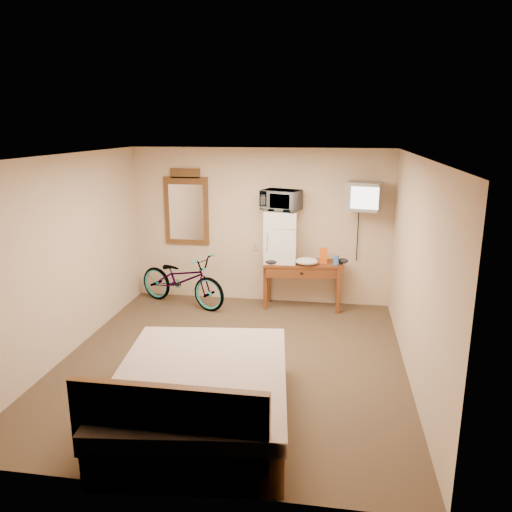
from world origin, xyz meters
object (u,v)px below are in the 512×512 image
(microwave, at_px, (281,200))
(bicycle, at_px, (182,279))
(desk, at_px, (302,271))
(crt_television, at_px, (364,196))
(blue_cup, at_px, (336,260))
(mini_fridge, at_px, (281,236))
(wall_mirror, at_px, (186,208))
(bed, at_px, (199,396))

(microwave, height_order, bicycle, microwave)
(desk, relative_size, crt_television, 2.03)
(blue_cup, xyz_separation_m, bicycle, (-2.44, -0.12, -0.39))
(desk, xyz_separation_m, mini_fridge, (-0.36, 0.04, 0.54))
(desk, height_order, blue_cup, blue_cup)
(blue_cup, bearing_deg, mini_fridge, 175.00)
(crt_television, relative_size, wall_mirror, 0.51)
(desk, distance_m, bed, 3.47)
(bicycle, bearing_deg, wall_mirror, 23.46)
(desk, distance_m, mini_fridge, 0.65)
(blue_cup, xyz_separation_m, bed, (-1.29, -3.33, -0.53))
(mini_fridge, relative_size, blue_cup, 5.65)
(microwave, bearing_deg, wall_mirror, -169.46)
(bicycle, bearing_deg, bed, -138.50)
(crt_television, bearing_deg, wall_mirror, 174.91)
(crt_television, distance_m, bed, 4.07)
(desk, xyz_separation_m, wall_mirror, (-1.94, 0.27, 0.90))
(microwave, distance_m, blue_cup, 1.25)
(blue_cup, bearing_deg, bed, -111.09)
(mini_fridge, relative_size, bicycle, 0.50)
(wall_mirror, relative_size, bed, 0.53)
(microwave, height_order, bed, microwave)
(microwave, xyz_separation_m, blue_cup, (0.87, -0.08, -0.90))
(microwave, relative_size, wall_mirror, 0.46)
(wall_mirror, bearing_deg, microwave, -8.35)
(microwave, relative_size, bed, 0.24)
(microwave, bearing_deg, crt_television, 18.00)
(mini_fridge, xyz_separation_m, wall_mirror, (-1.58, 0.23, 0.37))
(blue_cup, height_order, bed, bed)
(desk, bearing_deg, bed, -102.86)
(bicycle, bearing_deg, crt_television, -64.69)
(blue_cup, relative_size, bicycle, 0.09)
(desk, distance_m, crt_television, 1.48)
(bed, bearing_deg, bicycle, 109.76)
(blue_cup, height_order, bicycle, blue_cup)
(blue_cup, distance_m, wall_mirror, 2.57)
(crt_television, height_order, bed, crt_television)
(microwave, bearing_deg, blue_cup, 13.88)
(microwave, relative_size, blue_cup, 3.95)
(crt_television, xyz_separation_m, bicycle, (-2.81, -0.18, -1.38))
(bed, bearing_deg, microwave, 83.08)
(mini_fridge, bearing_deg, bicycle, -172.93)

